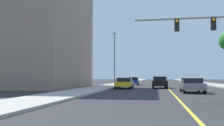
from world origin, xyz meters
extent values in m
plane|color=#2D2D30|center=(0.00, 42.00, 0.00)|extent=(192.00, 192.00, 0.00)
cube|color=#B2ADA3|center=(-8.69, 42.00, 0.07)|extent=(3.68, 168.00, 0.15)
cube|color=#9E9B93|center=(8.69, 42.00, 0.07)|extent=(3.68, 168.00, 0.15)
cube|color=yellow|center=(0.00, 42.00, 0.00)|extent=(0.16, 144.00, 0.01)
cube|color=gray|center=(-18.53, 26.39, 8.15)|extent=(13.10, 15.56, 16.30)
cylinder|color=gray|center=(2.19, 11.71, 5.47)|extent=(10.11, 0.14, 0.14)
cube|color=black|center=(2.36, 11.71, 5.02)|extent=(0.32, 0.24, 0.84)
sphere|color=orange|center=(2.36, 11.57, 5.27)|extent=(0.20, 0.20, 0.20)
cube|color=black|center=(0.00, 11.71, 5.02)|extent=(0.32, 0.24, 0.84)
sphere|color=orange|center=(0.00, 11.57, 5.27)|extent=(0.20, 0.20, 0.20)
cylinder|color=gray|center=(-7.35, 29.12, 3.88)|extent=(0.16, 0.16, 7.46)
cube|color=beige|center=(-7.35, 29.12, 7.76)|extent=(0.56, 0.28, 0.20)
cone|color=#287F33|center=(7.49, 29.47, 6.01)|extent=(1.15, 1.23, 1.24)
cube|color=slate|center=(1.86, 18.84, 0.62)|extent=(1.94, 4.27, 0.59)
cube|color=black|center=(1.86, 18.83, 1.14)|extent=(1.70, 2.22, 0.45)
cylinder|color=black|center=(1.01, 20.42, 0.32)|extent=(0.22, 0.64, 0.64)
cylinder|color=black|center=(2.73, 20.41, 0.32)|extent=(0.22, 0.64, 0.64)
cylinder|color=black|center=(1.00, 17.26, 0.32)|extent=(0.22, 0.64, 0.64)
cylinder|color=black|center=(2.71, 17.25, 0.32)|extent=(0.22, 0.64, 0.64)
cube|color=#1E389E|center=(-5.53, 38.88, 0.60)|extent=(1.81, 4.17, 0.56)
cube|color=black|center=(-5.54, 39.19, 1.15)|extent=(1.56, 1.83, 0.53)
cylinder|color=black|center=(-4.74, 37.38, 0.32)|extent=(0.23, 0.64, 0.64)
cylinder|color=black|center=(-6.27, 37.35, 0.32)|extent=(0.23, 0.64, 0.64)
cylinder|color=black|center=(-4.80, 40.42, 0.32)|extent=(0.23, 0.64, 0.64)
cylinder|color=black|center=(-6.33, 40.38, 0.32)|extent=(0.23, 0.64, 0.64)
cube|color=black|center=(-1.07, 27.48, 0.65)|extent=(2.02, 4.61, 0.66)
cube|color=black|center=(-1.07, 27.30, 1.25)|extent=(1.72, 2.31, 0.54)
cylinder|color=black|center=(-1.96, 29.17, 0.32)|extent=(0.24, 0.65, 0.64)
cylinder|color=black|center=(-0.29, 29.22, 0.32)|extent=(0.24, 0.65, 0.64)
cylinder|color=black|center=(-1.85, 25.73, 0.32)|extent=(0.24, 0.65, 0.64)
cylinder|color=black|center=(-0.18, 25.78, 0.32)|extent=(0.24, 0.65, 0.64)
cube|color=#BCBCC1|center=(-1.35, 42.06, 0.63)|extent=(1.92, 4.51, 0.63)
cube|color=black|center=(-1.35, 41.85, 1.17)|extent=(1.62, 2.13, 0.44)
cylinder|color=black|center=(-2.19, 43.70, 0.32)|extent=(0.24, 0.65, 0.64)
cylinder|color=black|center=(-0.64, 43.76, 0.32)|extent=(0.24, 0.65, 0.64)
cylinder|color=black|center=(-2.07, 40.36, 0.32)|extent=(0.24, 0.65, 0.64)
cylinder|color=black|center=(-0.51, 40.42, 0.32)|extent=(0.24, 0.65, 0.64)
cube|color=gold|center=(-5.42, 25.36, 0.60)|extent=(1.99, 4.50, 0.56)
cube|color=black|center=(-5.42, 25.44, 1.13)|extent=(1.73, 2.34, 0.49)
cylinder|color=black|center=(-4.53, 23.68, 0.32)|extent=(0.23, 0.64, 0.64)
cylinder|color=black|center=(-6.27, 23.66, 0.32)|extent=(0.23, 0.64, 0.64)
cylinder|color=black|center=(-4.58, 27.05, 0.32)|extent=(0.23, 0.64, 0.64)
cylinder|color=black|center=(-6.31, 27.03, 0.32)|extent=(0.23, 0.64, 0.64)
camera|label=1|loc=(-1.38, -5.35, 1.51)|focal=39.22mm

